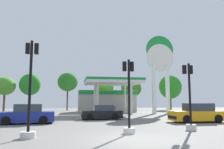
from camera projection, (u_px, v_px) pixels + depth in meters
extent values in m
plane|color=slate|center=(132.00, 139.00, 10.70)|extent=(90.00, 90.00, 0.00)
cube|color=#ADA89E|center=(106.00, 101.00, 36.56)|extent=(9.13, 5.06, 3.47)
cube|color=#148C38|center=(108.00, 92.00, 34.20)|extent=(9.13, 0.12, 0.60)
cube|color=white|center=(112.00, 83.00, 30.87)|extent=(7.49, 6.60, 0.35)
cube|color=#148C38|center=(112.00, 81.00, 30.90)|extent=(7.59, 6.70, 0.30)
cylinder|color=silver|center=(97.00, 99.00, 28.44)|extent=(0.32, 0.32, 4.15)
cylinder|color=silver|center=(131.00, 99.00, 29.20)|extent=(0.32, 0.32, 4.15)
cylinder|color=silver|center=(95.00, 99.00, 32.00)|extent=(0.32, 0.32, 4.15)
cylinder|color=silver|center=(125.00, 99.00, 32.76)|extent=(0.32, 0.32, 4.15)
cube|color=#4C4C51|center=(112.00, 110.00, 30.42)|extent=(0.90, 0.60, 1.10)
cube|color=white|center=(154.00, 89.00, 31.45)|extent=(0.40, 0.56, 7.12)
cube|color=white|center=(168.00, 89.00, 31.80)|extent=(0.40, 0.56, 7.12)
cylinder|color=white|center=(160.00, 58.00, 32.15)|extent=(4.10, 0.22, 4.10)
cylinder|color=#198C38|center=(160.00, 50.00, 32.31)|extent=(4.10, 0.22, 4.10)
cube|color=white|center=(160.00, 54.00, 32.28)|extent=(3.77, 0.08, 0.74)
cylinder|color=black|center=(187.00, 119.00, 17.93)|extent=(0.69, 0.25, 0.69)
cylinder|color=black|center=(177.00, 118.00, 19.75)|extent=(0.69, 0.25, 0.69)
cylinder|color=black|center=(218.00, 119.00, 18.36)|extent=(0.69, 0.25, 0.69)
cylinder|color=black|center=(206.00, 117.00, 20.18)|extent=(0.69, 0.25, 0.69)
cube|color=orange|center=(197.00, 116.00, 19.08)|extent=(4.55, 1.96, 0.82)
cube|color=#2D3842|center=(198.00, 107.00, 19.19)|extent=(2.18, 1.71, 0.69)
cube|color=black|center=(173.00, 117.00, 18.73)|extent=(0.16, 1.80, 0.26)
cylinder|color=black|center=(90.00, 117.00, 20.93)|extent=(0.61, 0.22, 0.61)
cylinder|color=black|center=(89.00, 116.00, 22.51)|extent=(0.61, 0.22, 0.61)
cylinder|color=black|center=(115.00, 117.00, 21.39)|extent=(0.61, 0.22, 0.61)
cylinder|color=black|center=(112.00, 116.00, 22.97)|extent=(0.61, 0.22, 0.61)
cube|color=black|center=(102.00, 114.00, 21.97)|extent=(4.00, 1.73, 0.72)
cube|color=#2D3842|center=(103.00, 108.00, 22.07)|extent=(1.92, 1.51, 0.61)
cube|color=black|center=(82.00, 116.00, 21.60)|extent=(0.14, 1.58, 0.23)
cylinder|color=black|center=(6.00, 121.00, 16.65)|extent=(0.69, 0.29, 0.67)
cylinder|color=black|center=(10.00, 119.00, 18.37)|extent=(0.69, 0.29, 0.67)
cylinder|color=black|center=(43.00, 120.00, 17.36)|extent=(0.69, 0.29, 0.67)
cylinder|color=black|center=(44.00, 118.00, 19.08)|extent=(0.69, 0.29, 0.67)
cube|color=navy|center=(26.00, 117.00, 17.89)|extent=(4.54, 2.24, 0.79)
cube|color=#2D3842|center=(29.00, 108.00, 18.01)|extent=(2.23, 1.82, 0.67)
cylinder|color=silver|center=(28.00, 135.00, 10.91)|extent=(0.75, 0.75, 0.32)
cylinder|color=black|center=(30.00, 85.00, 11.20)|extent=(0.14, 0.14, 4.63)
cube|color=black|center=(28.00, 48.00, 11.55)|extent=(0.21, 0.20, 0.57)
sphere|color=red|center=(29.00, 46.00, 11.69)|extent=(0.15, 0.15, 0.15)
sphere|color=#D89E0C|center=(28.00, 49.00, 11.67)|extent=(0.15, 0.15, 0.15)
sphere|color=green|center=(28.00, 52.00, 11.65)|extent=(0.15, 0.15, 0.15)
cube|color=black|center=(37.00, 49.00, 11.63)|extent=(0.21, 0.20, 0.57)
sphere|color=red|center=(37.00, 46.00, 11.77)|extent=(0.15, 0.15, 0.15)
sphere|color=#D89E0C|center=(37.00, 49.00, 11.74)|extent=(0.15, 0.15, 0.15)
sphere|color=green|center=(37.00, 53.00, 11.72)|extent=(0.15, 0.15, 0.15)
cylinder|color=silver|center=(129.00, 131.00, 12.47)|extent=(0.67, 0.67, 0.32)
cylinder|color=black|center=(129.00, 93.00, 12.72)|extent=(0.14, 0.14, 3.93)
cube|color=black|center=(124.00, 66.00, 13.03)|extent=(0.21, 0.20, 0.57)
sphere|color=red|center=(124.00, 64.00, 13.17)|extent=(0.15, 0.15, 0.15)
sphere|color=#D89E0C|center=(124.00, 67.00, 13.15)|extent=(0.15, 0.15, 0.15)
sphere|color=green|center=(124.00, 70.00, 13.13)|extent=(0.15, 0.15, 0.15)
cube|color=black|center=(132.00, 67.00, 13.10)|extent=(0.21, 0.20, 0.57)
sphere|color=red|center=(131.00, 64.00, 13.24)|extent=(0.15, 0.15, 0.15)
sphere|color=#D89E0C|center=(131.00, 67.00, 13.22)|extent=(0.15, 0.15, 0.15)
sphere|color=green|center=(131.00, 70.00, 13.20)|extent=(0.15, 0.15, 0.15)
cylinder|color=silver|center=(191.00, 127.00, 13.81)|extent=(0.63, 0.63, 0.37)
cylinder|color=black|center=(190.00, 93.00, 14.06)|extent=(0.14, 0.14, 3.88)
cube|color=black|center=(184.00, 70.00, 14.36)|extent=(0.21, 0.20, 0.57)
sphere|color=red|center=(183.00, 67.00, 14.50)|extent=(0.15, 0.15, 0.15)
sphere|color=#D89E0C|center=(183.00, 70.00, 14.48)|extent=(0.15, 0.15, 0.15)
sphere|color=green|center=(184.00, 73.00, 14.46)|extent=(0.15, 0.15, 0.15)
cube|color=black|center=(191.00, 70.00, 14.43)|extent=(0.21, 0.20, 0.57)
sphere|color=red|center=(190.00, 67.00, 14.57)|extent=(0.15, 0.15, 0.15)
sphere|color=#D89E0C|center=(190.00, 70.00, 14.55)|extent=(0.15, 0.15, 0.15)
sphere|color=green|center=(190.00, 73.00, 14.53)|extent=(0.15, 0.15, 0.15)
cylinder|color=brown|center=(4.00, 102.00, 38.76)|extent=(0.37, 0.37, 3.05)
ellipsoid|color=#458E2B|center=(5.00, 86.00, 39.10)|extent=(3.60, 3.60, 3.17)
cylinder|color=brown|center=(29.00, 101.00, 40.55)|extent=(0.25, 0.25, 3.40)
ellipsoid|color=#257A24|center=(30.00, 84.00, 40.92)|extent=(3.83, 3.83, 4.00)
cylinder|color=brown|center=(67.00, 100.00, 42.13)|extent=(0.28, 0.28, 3.99)
ellipsoid|color=#287021|center=(68.00, 82.00, 42.54)|extent=(3.82, 3.82, 3.57)
cylinder|color=brown|center=(104.00, 103.00, 41.59)|extent=(0.26, 0.26, 2.87)
ellipsoid|color=#367E1F|center=(104.00, 88.00, 41.92)|extent=(3.67, 3.67, 3.13)
cylinder|color=brown|center=(131.00, 103.00, 43.84)|extent=(0.27, 0.27, 2.78)
ellipsoid|color=#377022|center=(131.00, 88.00, 44.18)|extent=(4.05, 4.05, 3.53)
cylinder|color=brown|center=(171.00, 102.00, 45.30)|extent=(0.30, 0.30, 2.96)
ellipsoid|color=#288321|center=(170.00, 87.00, 45.68)|extent=(4.60, 4.60, 4.90)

